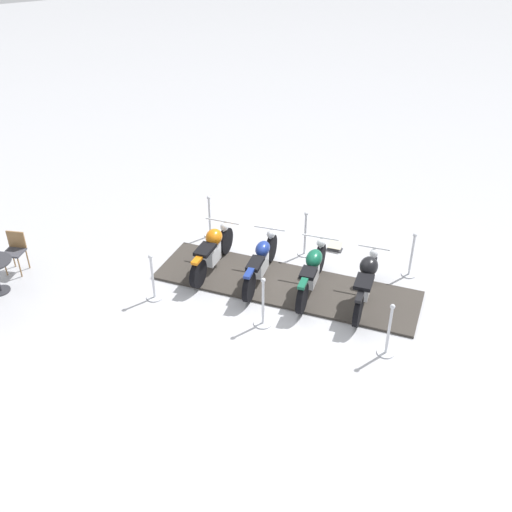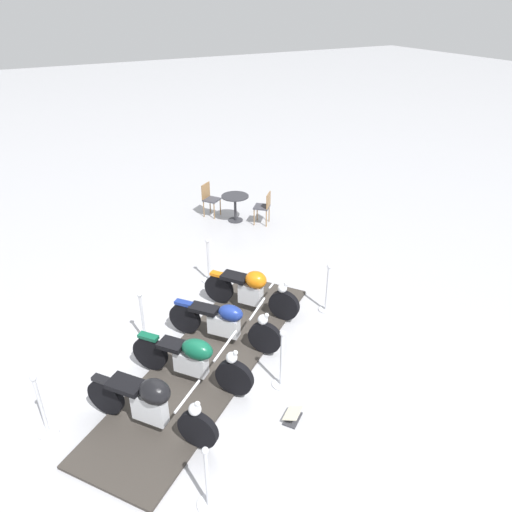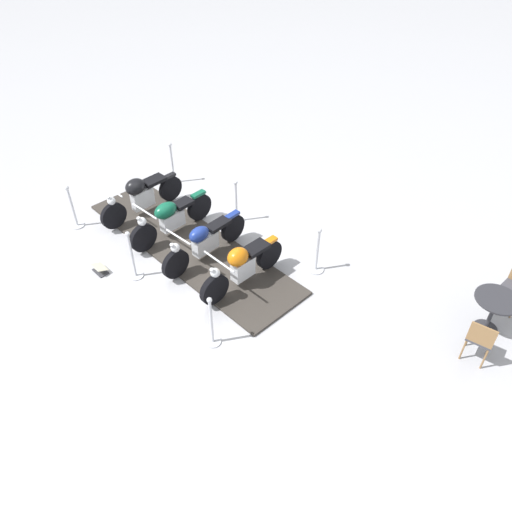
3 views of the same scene
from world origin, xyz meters
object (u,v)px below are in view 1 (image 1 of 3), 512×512
(stanchion_left_rear, at_px, (153,285))
(info_placard, at_px, (335,248))
(stanchion_left_front, at_px, (388,337))
(motorcycle_navy, at_px, (261,261))
(motorcycle_black, at_px, (367,279))
(stanchion_right_mid, at_px, (305,240))
(motorcycle_copper, at_px, (213,249))
(stanchion_right_front, at_px, (411,261))
(stanchion_right_rear, at_px, (210,222))
(cafe_chair_near_table, at_px, (15,249))
(stanchion_left_mid, at_px, (263,310))
(motorcycle_forest, at_px, (312,270))

(stanchion_left_rear, bearing_deg, info_placard, 173.36)
(stanchion_left_front, bearing_deg, motorcycle_navy, -78.83)
(motorcycle_black, bearing_deg, stanchion_right_mid, 50.02)
(motorcycle_copper, bearing_deg, stanchion_left_front, -109.20)
(stanchion_right_front, distance_m, stanchion_left_front, 2.69)
(stanchion_right_rear, height_order, cafe_chair_near_table, stanchion_right_rear)
(stanchion_right_rear, relative_size, stanchion_left_mid, 1.01)
(motorcycle_black, xyz_separation_m, motorcycle_forest, (0.66, -0.89, -0.05))
(stanchion_right_mid, xyz_separation_m, stanchion_left_rear, (3.56, -0.28, -0.06))
(stanchion_left_rear, bearing_deg, motorcycle_forest, 152.24)
(motorcycle_copper, height_order, stanchion_left_rear, stanchion_left_rear)
(stanchion_left_mid, bearing_deg, info_placard, -154.22)
(motorcycle_black, bearing_deg, motorcycle_copper, 88.45)
(info_placard, distance_m, cafe_chair_near_table, 7.03)
(stanchion_right_mid, bearing_deg, stanchion_left_front, 77.66)
(motorcycle_black, relative_size, motorcycle_copper, 1.04)
(motorcycle_copper, relative_size, stanchion_left_mid, 1.60)
(stanchion_right_rear, xyz_separation_m, cafe_chair_near_table, (4.22, -0.92, 0.15))
(stanchion_left_mid, distance_m, stanchion_left_rear, 2.35)
(motorcycle_forest, distance_m, motorcycle_copper, 2.21)
(motorcycle_forest, height_order, stanchion_left_rear, stanchion_left_rear)
(stanchion_left_rear, xyz_separation_m, info_placard, (-4.27, 0.50, -0.27))
(stanchion_right_rear, bearing_deg, motorcycle_copper, 64.06)
(info_placard, bearing_deg, stanchion_right_front, -14.08)
(stanchion_left_front, bearing_deg, info_placard, -114.23)
(stanchion_right_front, bearing_deg, stanchion_right_mid, -53.40)
(info_placard, bearing_deg, motorcycle_navy, -123.38)
(motorcycle_copper, bearing_deg, motorcycle_forest, -89.83)
(stanchion_right_mid, bearing_deg, stanchion_right_rear, -53.40)
(cafe_chair_near_table, bearing_deg, stanchion_right_mid, 105.90)
(stanchion_left_mid, bearing_deg, stanchion_right_front, 175.53)
(stanchion_right_front, bearing_deg, stanchion_left_rear, -23.55)
(info_placard, bearing_deg, stanchion_right_mid, -143.78)
(motorcycle_forest, xyz_separation_m, stanchion_left_rear, (2.85, -1.50, -0.18))
(stanchion_right_rear, distance_m, stanchion_right_mid, 2.35)
(stanchion_right_front, bearing_deg, motorcycle_copper, -35.18)
(stanchion_right_mid, bearing_deg, info_placard, 162.82)
(stanchion_right_front, height_order, stanchion_left_rear, stanchion_right_front)
(cafe_chair_near_table, bearing_deg, motorcycle_forest, 93.04)
(stanchion_right_front, xyz_separation_m, stanchion_left_front, (2.16, 1.61, 0.01))
(stanchion_right_mid, bearing_deg, cafe_chair_near_table, -26.55)
(motorcycle_copper, xyz_separation_m, stanchion_left_rear, (1.51, 0.27, -0.19))
(stanchion_left_mid, xyz_separation_m, info_placard, (-2.87, -1.39, -0.26))
(stanchion_right_front, bearing_deg, info_placard, -67.48)
(motorcycle_navy, xyz_separation_m, cafe_chair_near_table, (4.23, -3.14, 0.05))
(stanchion_left_front, distance_m, stanchion_left_rear, 4.69)
(motorcycle_navy, distance_m, stanchion_right_mid, 1.43)
(motorcycle_black, xyz_separation_m, cafe_chair_near_table, (5.56, -4.92, -0.02))
(stanchion_left_rear, bearing_deg, stanchion_right_rear, -143.40)
(stanchion_left_front, height_order, stanchion_left_rear, stanchion_left_front)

